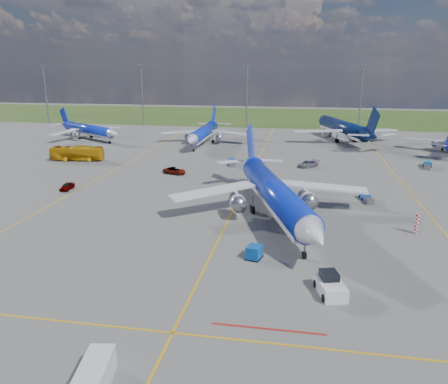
% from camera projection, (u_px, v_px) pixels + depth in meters
% --- Properties ---
extents(ground, '(400.00, 400.00, 0.00)m').
position_uv_depth(ground, '(217.00, 243.00, 56.17)').
color(ground, '#51514E').
rests_on(ground, ground).
extents(grass_strip, '(400.00, 80.00, 0.01)m').
position_uv_depth(grass_strip, '(279.00, 117.00, 198.10)').
color(grass_strip, '#2D4719').
rests_on(grass_strip, ground).
extents(taxiway_lines, '(60.25, 160.00, 0.02)m').
position_uv_depth(taxiway_lines, '(246.00, 187.00, 82.35)').
color(taxiway_lines, gold).
rests_on(taxiway_lines, ground).
extents(floodlight_masts, '(202.20, 0.50, 22.70)m').
position_uv_depth(floodlight_masts, '(303.00, 94.00, 155.10)').
color(floodlight_masts, slate).
rests_on(floodlight_masts, ground).
extents(warning_post, '(0.50, 0.50, 3.00)m').
position_uv_depth(warning_post, '(417.00, 223.00, 58.98)').
color(warning_post, red).
rests_on(warning_post, ground).
extents(bg_jet_nw, '(42.26, 39.79, 8.83)m').
position_uv_depth(bg_jet_nw, '(89.00, 139.00, 135.90)').
color(bg_jet_nw, '#0D25B7').
rests_on(bg_jet_nw, ground).
extents(bg_jet_nnw, '(28.47, 37.29, 9.74)m').
position_uv_depth(bg_jet_nnw, '(204.00, 144.00, 127.76)').
color(bg_jet_nnw, '#0D25B7').
rests_on(bg_jet_nnw, ground).
extents(bg_jet_n, '(45.85, 52.83, 11.71)m').
position_uv_depth(bg_jet_n, '(342.00, 141.00, 133.42)').
color(bg_jet_n, '#071742').
rests_on(bg_jet_n, ground).
extents(main_airliner, '(44.99, 51.68, 11.42)m').
position_uv_depth(main_airliner, '(274.00, 218.00, 65.45)').
color(main_airliner, '#0D25B7').
rests_on(main_airliner, ground).
extents(pushback_tug, '(3.33, 6.27, 2.08)m').
position_uv_depth(pushback_tug, '(330.00, 285.00, 43.61)').
color(pushback_tug, silver).
rests_on(pushback_tug, ground).
extents(uld_container, '(1.97, 2.26, 1.55)m').
position_uv_depth(uld_container, '(254.00, 252.00, 51.58)').
color(uld_container, '#0B48A0').
rests_on(uld_container, ground).
extents(service_van, '(2.62, 4.65, 1.93)m').
position_uv_depth(service_van, '(95.00, 374.00, 30.82)').
color(service_van, silver).
rests_on(service_van, ground).
extents(apron_bus, '(12.84, 4.35, 3.51)m').
position_uv_depth(apron_bus, '(77.00, 153.00, 105.09)').
color(apron_bus, '#CA8B0B').
rests_on(apron_bus, ground).
extents(service_car_a, '(1.74, 3.93, 1.32)m').
position_uv_depth(service_car_a, '(67.00, 186.00, 80.26)').
color(service_car_a, '#999999').
rests_on(service_car_a, ground).
extents(service_car_b, '(5.43, 3.69, 1.38)m').
position_uv_depth(service_car_b, '(175.00, 171.00, 92.18)').
color(service_car_b, '#999999').
rests_on(service_car_b, ground).
extents(service_car_c, '(5.30, 4.90, 1.49)m').
position_uv_depth(service_car_c, '(308.00, 164.00, 98.45)').
color(service_car_c, '#999999').
rests_on(service_car_c, ground).
extents(baggage_tug_w, '(1.90, 4.82, 1.05)m').
position_uv_depth(baggage_tug_w, '(366.00, 198.00, 73.84)').
color(baggage_tug_w, '#194B9B').
rests_on(baggage_tug_w, ground).
extents(baggage_tug_c, '(2.28, 5.22, 1.14)m').
position_uv_depth(baggage_tug_c, '(232.00, 162.00, 100.99)').
color(baggage_tug_c, '#193A98').
rests_on(baggage_tug_c, ground).
extents(baggage_tug_e, '(2.89, 5.78, 1.25)m').
position_uv_depth(baggage_tug_e, '(427.00, 165.00, 97.86)').
color(baggage_tug_e, '#1B63A3').
rests_on(baggage_tug_e, ground).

